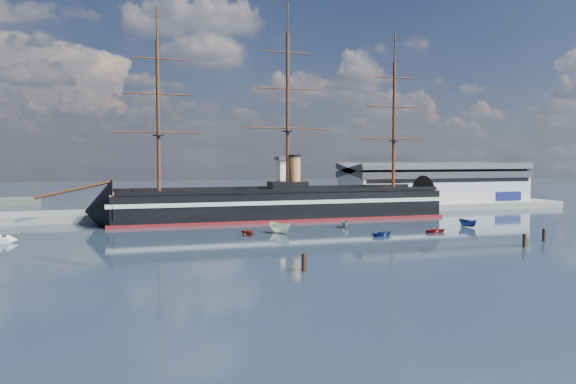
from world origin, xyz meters
name	(u,v)px	position (x,y,z in m)	size (l,w,h in m)	color
ground	(315,228)	(0.00, 40.00, 0.00)	(600.00, 600.00, 0.00)	#203140
quay	(304,213)	(10.00, 76.00, 0.00)	(180.00, 18.00, 2.00)	slate
warehouse	(434,184)	(58.00, 80.00, 7.98)	(63.00, 21.00, 11.60)	#B7BABC
quay_tower	(285,181)	(3.00, 73.00, 9.75)	(5.00, 5.00, 15.00)	silver
warship	(274,205)	(-4.12, 60.00, 4.04)	(112.97, 17.30, 53.94)	black
motorboat_a	(280,233)	(-10.78, 33.34, 0.00)	(7.73, 2.83, 3.09)	white
motorboat_b	(383,236)	(9.05, 22.89, 0.00)	(3.30, 1.32, 1.54)	navy
motorboat_c	(345,227)	(7.20, 38.60, 0.00)	(4.95, 1.82, 1.98)	slate
motorboat_d	(248,236)	(-18.43, 32.00, 0.00)	(5.93, 2.57, 2.17)	maroon
motorboat_e	(436,233)	(22.83, 23.90, 0.00)	(3.00, 1.20, 1.40)	maroon
motorboat_f	(468,227)	(35.36, 29.83, 0.00)	(6.29, 2.31, 2.52)	navy
piling_near_left	(304,271)	(-19.72, -7.32, 0.00)	(0.64, 0.64, 3.33)	black
piling_near_right	(524,247)	(26.85, 1.00, 0.00)	(0.64, 0.64, 3.17)	black
piling_far_right	(544,241)	(35.79, 5.83, 0.00)	(0.64, 0.64, 3.20)	black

